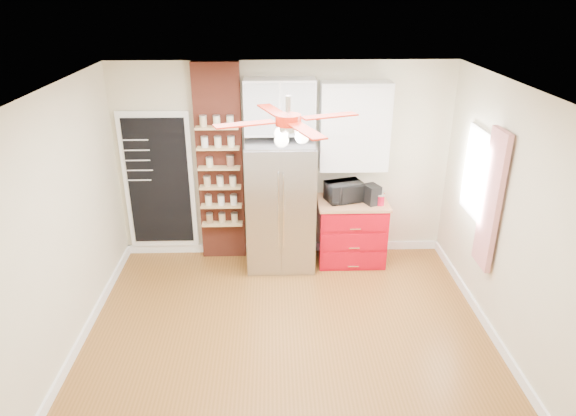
{
  "coord_description": "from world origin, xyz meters",
  "views": [
    {
      "loc": [
        -0.15,
        -4.62,
        3.57
      ],
      "look_at": [
        0.03,
        0.9,
        1.15
      ],
      "focal_mm": 32.0,
      "sensor_mm": 36.0,
      "label": 1
    }
  ],
  "objects_px": {
    "red_cabinet": "(351,231)",
    "canister_left": "(380,200)",
    "coffee_maker": "(372,194)",
    "fridge": "(281,205)",
    "toaster_oven": "(344,191)",
    "ceiling_fan": "(288,121)",
    "pantry_jar_oats": "(210,162)"
  },
  "relations": [
    {
      "from": "fridge",
      "to": "red_cabinet",
      "type": "distance_m",
      "value": 1.06
    },
    {
      "from": "fridge",
      "to": "toaster_oven",
      "type": "bearing_deg",
      "value": 5.13
    },
    {
      "from": "fridge",
      "to": "ceiling_fan",
      "type": "xyz_separation_m",
      "value": [
        0.05,
        -1.63,
        1.55
      ]
    },
    {
      "from": "coffee_maker",
      "to": "red_cabinet",
      "type": "bearing_deg",
      "value": 137.66
    },
    {
      "from": "red_cabinet",
      "to": "canister_left",
      "type": "xyz_separation_m",
      "value": [
        0.34,
        -0.14,
        0.51
      ]
    },
    {
      "from": "coffee_maker",
      "to": "pantry_jar_oats",
      "type": "relative_size",
      "value": 2.22
    },
    {
      "from": "coffee_maker",
      "to": "toaster_oven",
      "type": "bearing_deg",
      "value": 139.87
    },
    {
      "from": "ceiling_fan",
      "to": "toaster_oven",
      "type": "bearing_deg",
      "value": 64.85
    },
    {
      "from": "coffee_maker",
      "to": "pantry_jar_oats",
      "type": "bearing_deg",
      "value": 151.73
    },
    {
      "from": "canister_left",
      "to": "pantry_jar_oats",
      "type": "bearing_deg",
      "value": 173.73
    },
    {
      "from": "red_cabinet",
      "to": "canister_left",
      "type": "distance_m",
      "value": 0.63
    },
    {
      "from": "red_cabinet",
      "to": "ceiling_fan",
      "type": "relative_size",
      "value": 0.67
    },
    {
      "from": "red_cabinet",
      "to": "coffee_maker",
      "type": "distance_m",
      "value": 0.63
    },
    {
      "from": "canister_left",
      "to": "red_cabinet",
      "type": "bearing_deg",
      "value": 158.31
    },
    {
      "from": "fridge",
      "to": "red_cabinet",
      "type": "height_order",
      "value": "fridge"
    },
    {
      "from": "ceiling_fan",
      "to": "coffee_maker",
      "type": "distance_m",
      "value": 2.42
    },
    {
      "from": "coffee_maker",
      "to": "fridge",
      "type": "bearing_deg",
      "value": 155.38
    },
    {
      "from": "fridge",
      "to": "canister_left",
      "type": "relative_size",
      "value": 13.14
    },
    {
      "from": "fridge",
      "to": "red_cabinet",
      "type": "relative_size",
      "value": 1.86
    },
    {
      "from": "canister_left",
      "to": "ceiling_fan",
      "type": "bearing_deg",
      "value": -129.21
    },
    {
      "from": "ceiling_fan",
      "to": "pantry_jar_oats",
      "type": "xyz_separation_m",
      "value": [
        -0.97,
        1.79,
        -0.99
      ]
    },
    {
      "from": "ceiling_fan",
      "to": "red_cabinet",
      "type": "bearing_deg",
      "value": 61.29
    },
    {
      "from": "ceiling_fan",
      "to": "canister_left",
      "type": "relative_size",
      "value": 10.51
    },
    {
      "from": "toaster_oven",
      "to": "pantry_jar_oats",
      "type": "height_order",
      "value": "pantry_jar_oats"
    },
    {
      "from": "red_cabinet",
      "to": "pantry_jar_oats",
      "type": "bearing_deg",
      "value": 176.66
    },
    {
      "from": "red_cabinet",
      "to": "toaster_oven",
      "type": "xyz_separation_m",
      "value": [
        -0.12,
        0.03,
        0.58
      ]
    },
    {
      "from": "fridge",
      "to": "coffee_maker",
      "type": "distance_m",
      "value": 1.21
    },
    {
      "from": "toaster_oven",
      "to": "fridge",
      "type": "bearing_deg",
      "value": 167.27
    },
    {
      "from": "coffee_maker",
      "to": "canister_left",
      "type": "distance_m",
      "value": 0.13
    },
    {
      "from": "ceiling_fan",
      "to": "pantry_jar_oats",
      "type": "distance_m",
      "value": 2.27
    },
    {
      "from": "coffee_maker",
      "to": "canister_left",
      "type": "bearing_deg",
      "value": -49.95
    },
    {
      "from": "ceiling_fan",
      "to": "canister_left",
      "type": "bearing_deg",
      "value": 50.79
    }
  ]
}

